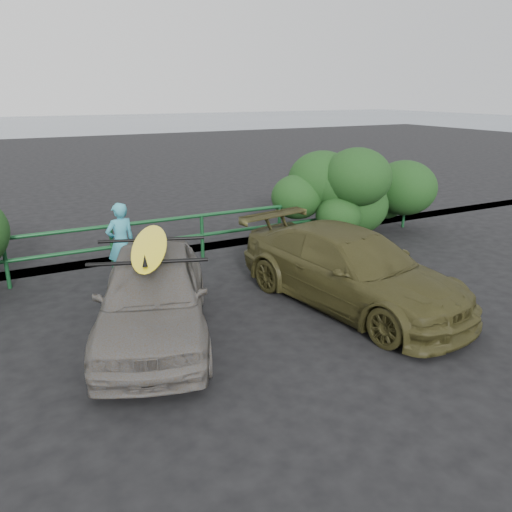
{
  "coord_description": "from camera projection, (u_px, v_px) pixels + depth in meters",
  "views": [
    {
      "loc": [
        -2.86,
        -5.16,
        3.63
      ],
      "look_at": [
        0.74,
        1.84,
        1.03
      ],
      "focal_mm": 35.0,
      "sensor_mm": 36.0,
      "label": 1
    }
  ],
  "objects": [
    {
      "name": "ocean",
      "position": [
        19.0,
        124.0,
        57.38
      ],
      "size": [
        200.0,
        200.0,
        0.0
      ],
      "primitive_type": "plane",
      "color": "slate",
      "rests_on": "ground"
    },
    {
      "name": "ground",
      "position": [
        270.0,
        374.0,
        6.74
      ],
      "size": [
        80.0,
        80.0,
        0.0
      ],
      "primitive_type": "plane",
      "color": "black"
    },
    {
      "name": "man",
      "position": [
        121.0,
        243.0,
        9.8
      ],
      "size": [
        0.65,
        0.49,
        1.6
      ],
      "primitive_type": "imported",
      "rotation": [
        0.0,
        0.0,
        3.34
      ],
      "color": "teal",
      "rests_on": "ground"
    },
    {
      "name": "sedan",
      "position": [
        153.0,
        294.0,
        7.6
      ],
      "size": [
        2.82,
        4.32,
        1.37
      ],
      "primitive_type": "imported",
      "rotation": [
        0.0,
        0.0,
        -0.33
      ],
      "color": "#5D5853",
      "rests_on": "ground"
    },
    {
      "name": "surfboard",
      "position": [
        150.0,
        246.0,
        7.36
      ],
      "size": [
        1.26,
        2.47,
        0.07
      ],
      "primitive_type": "ellipsoid",
      "rotation": [
        0.0,
        0.0,
        -0.33
      ],
      "color": "yellow",
      "rests_on": "roof_rack"
    },
    {
      "name": "guardrail",
      "position": [
        159.0,
        242.0,
        10.8
      ],
      "size": [
        14.0,
        0.08,
        1.04
      ],
      "primitive_type": null,
      "color": "#134421",
      "rests_on": "ground"
    },
    {
      "name": "olive_vehicle",
      "position": [
        351.0,
        269.0,
        8.76
      ],
      "size": [
        2.67,
        4.84,
        1.33
      ],
      "primitive_type": "imported",
      "rotation": [
        0.0,
        0.0,
        0.19
      ],
      "color": "#3A371A",
      "rests_on": "ground"
    },
    {
      "name": "shrub_right",
      "position": [
        336.0,
        193.0,
        13.22
      ],
      "size": [
        3.2,
        2.4,
        2.11
      ],
      "primitive_type": null,
      "color": "#1A3E16",
      "rests_on": "ground"
    },
    {
      "name": "roof_rack",
      "position": [
        150.0,
        250.0,
        7.38
      ],
      "size": [
        1.94,
        1.63,
        0.06
      ],
      "primitive_type": null,
      "rotation": [
        0.0,
        0.0,
        -0.33
      ],
      "color": "black",
      "rests_on": "sedan"
    }
  ]
}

